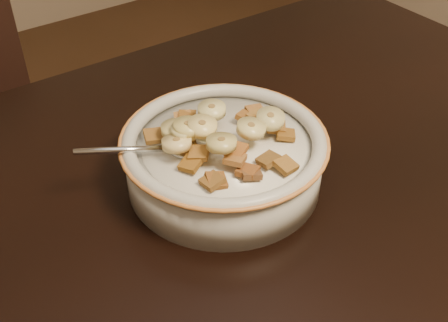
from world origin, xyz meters
TOP-DOWN VIEW (x-y plane):
  - cereal_bowl at (0.15, 0.11)m, footprint 0.22×0.22m
  - milk at (0.15, 0.11)m, footprint 0.18×0.18m
  - spoon at (0.12, 0.12)m, footprint 0.06×0.05m
  - cereal_square_0 at (0.12, 0.14)m, footprint 0.02×0.02m
  - cereal_square_1 at (0.15, 0.08)m, footprint 0.03×0.03m
  - cereal_square_2 at (0.11, 0.11)m, footprint 0.03×0.03m
  - cereal_square_3 at (0.14, 0.17)m, footprint 0.03×0.03m
  - cereal_square_4 at (0.11, 0.06)m, footprint 0.03×0.03m
  - cereal_square_5 at (0.21, 0.13)m, footprint 0.02×0.02m
  - cereal_square_6 at (0.18, 0.17)m, footprint 0.02×0.02m
  - cereal_square_7 at (0.17, 0.05)m, footprint 0.02×0.02m
  - cereal_square_8 at (0.14, 0.07)m, footprint 0.03×0.03m
  - cereal_square_9 at (0.10, 0.09)m, footprint 0.03×0.03m
  - cereal_square_10 at (0.20, 0.11)m, footprint 0.03×0.03m
  - cereal_square_11 at (0.14, 0.05)m, footprint 0.03×0.03m
  - cereal_square_12 at (0.21, 0.09)m, footprint 0.03×0.03m
  - cereal_square_13 at (0.10, 0.06)m, footprint 0.02×0.02m
  - cereal_square_14 at (0.14, 0.05)m, footprint 0.03×0.03m
  - cereal_square_15 at (0.15, 0.17)m, footprint 0.03×0.03m
  - cereal_square_16 at (0.20, 0.10)m, footprint 0.03×0.03m
  - cereal_square_17 at (0.11, 0.10)m, footprint 0.03×0.03m
  - cereal_square_18 at (0.10, 0.16)m, footprint 0.03×0.03m
  - cereal_square_19 at (0.20, 0.12)m, footprint 0.03×0.03m
  - cereal_square_20 at (0.18, 0.03)m, footprint 0.02×0.02m
  - cereal_square_21 at (0.21, 0.08)m, footprint 0.03×0.03m
  - banana_slice_0 at (0.17, 0.08)m, footprint 0.03×0.03m
  - banana_slice_1 at (0.13, 0.11)m, footprint 0.03×0.03m
  - banana_slice_2 at (0.13, 0.08)m, footprint 0.04×0.04m
  - banana_slice_3 at (0.11, 0.14)m, footprint 0.04×0.04m
  - banana_slice_4 at (0.10, 0.11)m, footprint 0.04×0.04m
  - banana_slice_5 at (0.12, 0.12)m, footprint 0.04×0.04m
  - banana_slice_6 at (0.16, 0.14)m, footprint 0.03×0.03m
  - banana_slice_7 at (0.12, 0.12)m, footprint 0.04×0.04m
  - banana_slice_8 at (0.20, 0.09)m, footprint 0.04×0.04m

SIDE VIEW (x-z plane):
  - cereal_bowl at x=0.15m, z-range 0.75..0.80m
  - milk at x=0.15m, z-range 0.80..0.80m
  - spoon at x=0.12m, z-range 0.80..0.81m
  - cereal_square_3 at x=0.14m, z-range 0.80..0.81m
  - cereal_square_4 at x=0.11m, z-range 0.80..0.82m
  - cereal_square_21 at x=0.21m, z-range 0.80..0.81m
  - cereal_square_15 at x=0.15m, z-range 0.81..0.81m
  - cereal_square_14 at x=0.14m, z-range 0.80..0.82m
  - cereal_square_11 at x=0.14m, z-range 0.81..0.81m
  - cereal_square_18 at x=0.10m, z-range 0.81..0.82m
  - cereal_square_13 at x=0.10m, z-range 0.80..0.82m
  - cereal_square_6 at x=0.18m, z-range 0.81..0.81m
  - cereal_square_7 at x=0.17m, z-range 0.80..0.82m
  - cereal_square_5 at x=0.21m, z-range 0.81..0.82m
  - cereal_square_20 at x=0.18m, z-range 0.81..0.82m
  - cereal_square_12 at x=0.21m, z-range 0.81..0.82m
  - cereal_square_9 at x=0.10m, z-range 0.81..0.82m
  - cereal_square_0 at x=0.12m, z-range 0.81..0.82m
  - cereal_square_19 at x=0.20m, z-range 0.81..0.82m
  - cereal_square_16 at x=0.20m, z-range 0.81..0.82m
  - cereal_square_2 at x=0.11m, z-range 0.81..0.82m
  - cereal_square_10 at x=0.20m, z-range 0.81..0.82m
  - cereal_square_17 at x=0.11m, z-range 0.81..0.82m
  - cereal_square_8 at x=0.14m, z-range 0.81..0.82m
  - cereal_square_1 at x=0.15m, z-range 0.81..0.82m
  - banana_slice_3 at x=0.11m, z-range 0.82..0.83m
  - banana_slice_4 at x=0.10m, z-range 0.82..0.83m
  - banana_slice_6 at x=0.16m, z-range 0.82..0.83m
  - banana_slice_8 at x=0.20m, z-range 0.82..0.84m
  - banana_slice_7 at x=0.12m, z-range 0.82..0.83m
  - banana_slice_0 at x=0.17m, z-range 0.82..0.84m
  - banana_slice_5 at x=0.12m, z-range 0.83..0.84m
  - banana_slice_2 at x=0.13m, z-range 0.83..0.84m
  - banana_slice_1 at x=0.13m, z-range 0.83..0.84m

